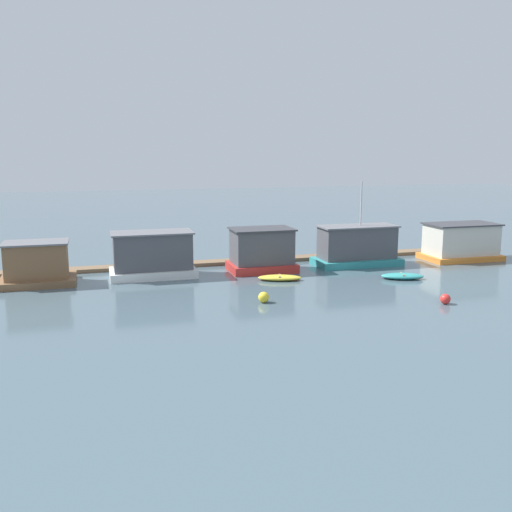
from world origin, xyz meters
TOP-DOWN VIEW (x-y plane):
  - ground_plane at (0.00, 0.00)m, footprint 200.00×200.00m
  - dock_walkway at (0.00, 3.49)m, footprint 51.00×1.53m
  - houseboat_brown at (-16.10, -0.17)m, footprint 5.24×3.77m
  - houseboat_white at (-7.86, 0.12)m, footprint 6.44×3.49m
  - houseboat_red at (0.73, -0.10)m, footprint 5.18×3.60m
  - houseboat_teal at (9.11, 0.04)m, footprint 7.16×3.44m
  - houseboat_orange at (19.05, -0.20)m, footprint 6.57×3.89m
  - dinghy_yellow at (1.03, -3.78)m, footprint 3.46×2.14m
  - dinghy_teal at (10.04, -5.85)m, footprint 3.45×2.34m
  - buoy_yellow at (-1.91, -9.48)m, footprint 0.70×0.70m
  - buoy_red at (8.95, -12.94)m, footprint 0.65×0.65m

SIDE VIEW (x-z plane):
  - ground_plane at x=0.00m, z-range 0.00..0.00m
  - dock_walkway at x=0.00m, z-range 0.00..0.30m
  - dinghy_yellow at x=1.03m, z-range 0.00..0.41m
  - dinghy_teal at x=10.04m, z-range 0.00..0.44m
  - buoy_red at x=8.95m, z-range 0.00..0.65m
  - buoy_yellow at x=-1.91m, z-range 0.00..0.70m
  - houseboat_brown at x=-16.10m, z-range -0.13..2.97m
  - houseboat_orange at x=19.05m, z-range -0.06..3.14m
  - houseboat_teal at x=9.11m, z-range -1.94..5.06m
  - houseboat_red at x=0.73m, z-range -0.07..3.36m
  - houseboat_white at x=-7.86m, z-range -0.08..3.38m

